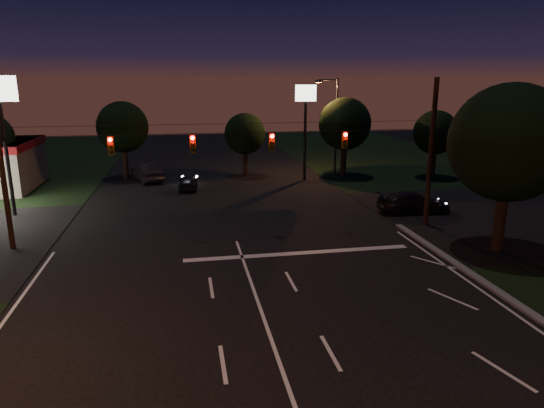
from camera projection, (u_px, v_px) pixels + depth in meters
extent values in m
plane|color=black|center=(291.00, 396.00, 13.98)|extent=(140.00, 140.00, 0.00)
cube|color=black|center=(527.00, 214.00, 32.76)|extent=(20.00, 16.00, 0.02)
cube|color=silver|center=(299.00, 253.00, 25.46)|extent=(12.00, 0.50, 0.01)
cylinder|color=black|center=(425.00, 225.00, 30.39)|extent=(0.30, 0.30, 9.00)
cylinder|color=black|center=(13.00, 249.00, 26.14)|extent=(0.28, 0.28, 8.00)
cylinder|color=black|center=(232.00, 133.00, 26.76)|extent=(24.00, 0.03, 0.03)
cylinder|color=black|center=(232.00, 124.00, 26.64)|extent=(24.00, 0.02, 0.02)
cube|color=#3F3307|center=(111.00, 146.00, 25.75)|extent=(0.32, 0.26, 1.00)
sphere|color=#FF0705|center=(110.00, 140.00, 25.51)|extent=(0.22, 0.22, 0.22)
sphere|color=black|center=(111.00, 146.00, 25.60)|extent=(0.20, 0.20, 0.20)
sphere|color=black|center=(111.00, 152.00, 25.68)|extent=(0.20, 0.20, 0.20)
cube|color=#3F3307|center=(193.00, 144.00, 26.51)|extent=(0.32, 0.26, 1.00)
sphere|color=#FF0705|center=(192.00, 138.00, 26.28)|extent=(0.22, 0.22, 0.22)
sphere|color=black|center=(193.00, 144.00, 26.36)|extent=(0.20, 0.20, 0.20)
sphere|color=black|center=(193.00, 150.00, 26.44)|extent=(0.20, 0.20, 0.20)
cube|color=#3F3307|center=(272.00, 142.00, 27.29)|extent=(0.32, 0.26, 1.00)
sphere|color=#FF0705|center=(272.00, 136.00, 27.05)|extent=(0.22, 0.22, 0.22)
sphere|color=black|center=(272.00, 142.00, 27.14)|extent=(0.20, 0.20, 0.20)
sphere|color=black|center=(272.00, 148.00, 27.22)|extent=(0.20, 0.20, 0.20)
cube|color=#3F3307|center=(344.00, 140.00, 28.05)|extent=(0.32, 0.26, 1.00)
sphere|color=#FF0705|center=(346.00, 135.00, 27.82)|extent=(0.22, 0.22, 0.22)
sphere|color=black|center=(345.00, 140.00, 27.90)|extent=(0.20, 0.20, 0.20)
sphere|color=black|center=(345.00, 146.00, 27.98)|extent=(0.20, 0.20, 0.20)
cylinder|color=black|center=(8.00, 160.00, 31.51)|extent=(0.24, 0.24, 7.50)
cylinder|color=black|center=(305.00, 141.00, 43.08)|extent=(0.24, 0.24, 7.00)
cube|color=white|center=(306.00, 93.00, 42.03)|extent=(1.80, 0.30, 1.40)
cylinder|color=black|center=(336.00, 127.00, 45.36)|extent=(0.20, 0.20, 9.00)
cylinder|color=black|center=(328.00, 80.00, 44.12)|extent=(1.80, 0.12, 0.12)
cube|color=black|center=(319.00, 81.00, 43.99)|extent=(0.60, 0.35, 0.22)
cube|color=orange|center=(319.00, 82.00, 44.02)|extent=(0.45, 0.25, 0.04)
cylinder|color=black|center=(501.00, 214.00, 25.39)|extent=(0.60, 0.60, 4.00)
sphere|color=black|center=(509.00, 143.00, 24.45)|extent=(6.00, 6.00, 6.00)
sphere|color=black|center=(514.00, 145.00, 25.03)|extent=(4.50, 4.50, 4.50)
sphere|color=black|center=(495.00, 145.00, 24.67)|extent=(4.20, 4.20, 4.20)
cylinder|color=black|center=(125.00, 160.00, 44.53)|extent=(0.52, 0.52, 3.25)
sphere|color=black|center=(123.00, 127.00, 43.76)|extent=(4.60, 4.60, 4.60)
sphere|color=black|center=(128.00, 128.00, 44.21)|extent=(3.45, 3.45, 3.45)
sphere|color=black|center=(118.00, 128.00, 43.93)|extent=(3.22, 3.22, 3.22)
cylinder|color=black|center=(245.00, 161.00, 45.58)|extent=(0.47, 0.47, 2.75)
sphere|color=black|center=(245.00, 134.00, 44.94)|extent=(3.80, 3.80, 3.80)
sphere|color=black|center=(248.00, 135.00, 45.30)|extent=(2.85, 2.85, 2.85)
sphere|color=black|center=(240.00, 135.00, 45.07)|extent=(2.66, 2.66, 2.66)
cylinder|color=black|center=(344.00, 158.00, 45.19)|extent=(0.53, 0.53, 3.40)
sphere|color=black|center=(345.00, 124.00, 44.39)|extent=(4.80, 4.80, 4.80)
sphere|color=black|center=(348.00, 125.00, 44.86)|extent=(3.60, 3.60, 3.60)
sphere|color=black|center=(339.00, 125.00, 44.56)|extent=(3.36, 3.36, 3.36)
cylinder|color=black|center=(433.00, 162.00, 44.77)|extent=(0.48, 0.48, 2.90)
sphere|color=black|center=(436.00, 132.00, 44.09)|extent=(4.00, 4.00, 4.00)
sphere|color=black|center=(438.00, 133.00, 44.47)|extent=(3.00, 3.00, 3.00)
sphere|color=black|center=(430.00, 133.00, 44.23)|extent=(2.80, 2.80, 2.80)
imported|color=black|center=(188.00, 182.00, 39.99)|extent=(1.75, 3.69, 1.22)
imported|color=black|center=(147.00, 172.00, 43.27)|extent=(3.22, 5.09, 1.59)
imported|color=black|center=(414.00, 203.00, 33.02)|extent=(5.09, 2.39, 1.44)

